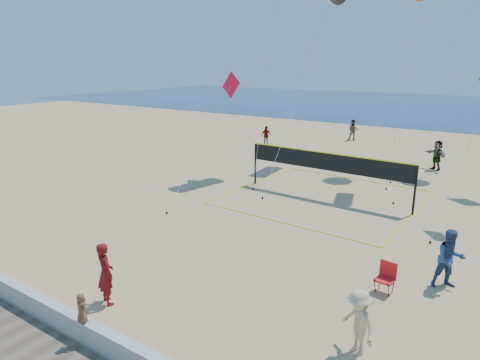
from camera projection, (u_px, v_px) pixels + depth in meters
The scene contains 13 objects.
ground at pixel (196, 299), 12.43m from camera, with size 120.00×120.00×0.00m, color tan.
ocean at pixel (471, 109), 61.86m from camera, with size 140.00×50.00×0.03m, color #10234E.
seawall at pixel (113, 345), 9.96m from camera, with size 32.00×0.30×0.60m, color #B3B4AF.
woman at pixel (105, 273), 12.02m from camera, with size 0.67×0.44×1.85m, color maroon.
toddler at pixel (82, 308), 10.24m from camera, with size 0.37×0.24×0.76m, color brown.
bystander_a at pixel (450, 259), 12.89m from camera, with size 0.90×0.70×1.86m, color navy.
bystander_b at pixel (358, 322), 9.96m from camera, with size 1.05×0.61×1.63m, color #CCB088.
far_person_0 at pixel (266, 135), 35.13m from camera, with size 0.90×0.38×1.54m, color gray.
far_person_1 at pixel (437, 155), 27.01m from camera, with size 1.74×0.55×1.88m, color gray.
far_person_3 at pixel (353, 130), 37.00m from camera, with size 0.87×0.68×1.79m, color gray.
camp_chair at pixel (386, 276), 12.70m from camera, with size 0.56×0.68×1.06m.
volleyball_net at pixel (327, 167), 21.25m from camera, with size 9.12×8.97×2.35m.
kite_3 at pixel (228, 91), 24.13m from camera, with size 2.26×7.43×6.14m.
Camera 1 is at (7.25, -8.42, 6.69)m, focal length 32.00 mm.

